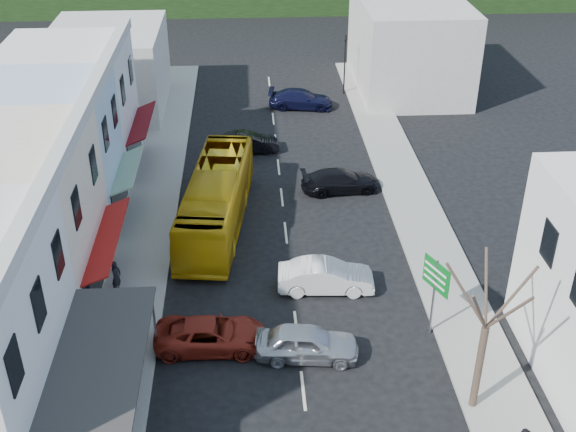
% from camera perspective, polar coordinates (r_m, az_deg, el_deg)
% --- Properties ---
extents(ground, '(120.00, 120.00, 0.00)m').
position_cam_1_polar(ground, '(32.36, 0.65, -8.73)').
color(ground, black).
rests_on(ground, ground).
extents(sidewalk_left, '(3.00, 52.00, 0.15)m').
position_cam_1_polar(sidewalk_left, '(40.93, -10.88, -0.08)').
color(sidewalk_left, gray).
rests_on(sidewalk_left, ground).
extents(sidewalk_right, '(3.00, 52.00, 0.15)m').
position_cam_1_polar(sidewalk_right, '(41.61, 10.03, 0.54)').
color(sidewalk_right, gray).
rests_on(sidewalk_right, ground).
extents(shopfront_row, '(8.25, 30.00, 8.00)m').
position_cam_1_polar(shopfront_row, '(35.86, -20.25, 1.08)').
color(shopfront_row, silver).
rests_on(shopfront_row, ground).
extents(distant_block_left, '(8.00, 10.00, 6.00)m').
position_cam_1_polar(distant_block_left, '(55.85, -13.99, 11.21)').
color(distant_block_left, '#B7B2A8').
rests_on(distant_block_left, ground).
extents(distant_block_right, '(8.00, 12.00, 7.00)m').
position_cam_1_polar(distant_block_right, '(59.05, 9.55, 13.21)').
color(distant_block_right, '#B7B2A8').
rests_on(distant_block_right, ground).
extents(bus, '(3.92, 11.82, 3.10)m').
position_cam_1_polar(bus, '(39.02, -5.68, 1.25)').
color(bus, gold).
rests_on(bus, ground).
extents(car_silver, '(4.56, 2.25, 1.40)m').
position_cam_1_polar(car_silver, '(30.40, 1.49, -10.04)').
color(car_silver, silver).
rests_on(car_silver, ground).
extents(car_white, '(4.50, 2.05, 1.40)m').
position_cam_1_polar(car_white, '(34.22, 3.00, -4.87)').
color(car_white, silver).
rests_on(car_white, ground).
extents(car_red, '(4.66, 2.05, 1.40)m').
position_cam_1_polar(car_red, '(31.04, -6.11, -9.25)').
color(car_red, maroon).
rests_on(car_red, ground).
extents(car_black_near, '(4.66, 2.28, 1.40)m').
position_cam_1_polar(car_black_near, '(42.85, 4.16, 2.83)').
color(car_black_near, black).
rests_on(car_black_near, ground).
extents(car_black_far, '(4.52, 2.12, 1.40)m').
position_cam_1_polar(car_black_far, '(47.73, -3.23, 5.84)').
color(car_black_far, black).
rests_on(car_black_far, ground).
extents(car_navy_far, '(4.71, 2.43, 1.40)m').
position_cam_1_polar(car_navy_far, '(54.92, 1.04, 9.23)').
color(car_navy_far, black).
rests_on(car_navy_far, ground).
extents(pedestrian_left, '(0.57, 0.70, 1.70)m').
position_cam_1_polar(pedestrian_left, '(34.63, -13.41, -4.70)').
color(pedestrian_left, black).
rests_on(pedestrian_left, sidewalk_left).
extents(direction_sign, '(1.43, 1.84, 3.79)m').
position_cam_1_polar(direction_sign, '(31.48, 11.43, -6.36)').
color(direction_sign, '#07601A').
rests_on(direction_sign, ground).
extents(street_tree, '(2.77, 2.77, 7.78)m').
position_cam_1_polar(street_tree, '(27.06, 15.35, -8.51)').
color(street_tree, '#392A20').
rests_on(street_tree, ground).
extents(traffic_signal, '(0.89, 1.15, 4.70)m').
position_cam_1_polar(traffic_signal, '(57.43, 4.50, 11.84)').
color(traffic_signal, black).
rests_on(traffic_signal, ground).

